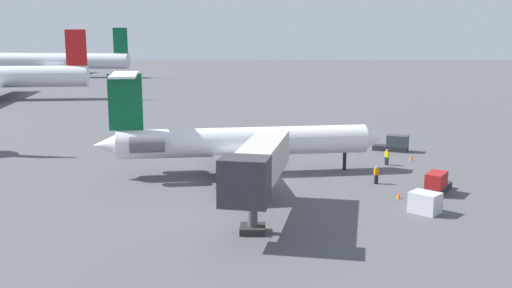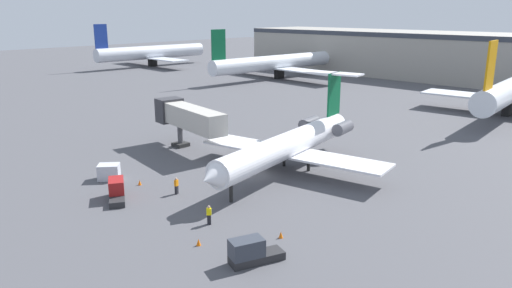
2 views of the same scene
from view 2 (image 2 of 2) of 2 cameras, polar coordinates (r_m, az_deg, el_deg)
ground_plane at (r=54.27m, az=0.06°, el=-3.45°), size 400.00×400.00×0.10m
regional_jet at (r=54.11m, az=4.16°, el=0.14°), size 22.61×28.65×9.98m
jet_bridge at (r=62.96m, az=-8.17°, el=3.20°), size 13.70×5.00×6.06m
ground_crew_marshaller at (r=41.59m, az=-5.51°, el=-8.23°), size 0.47×0.47×1.69m
ground_crew_loader at (r=48.56m, az=-9.29°, el=-4.83°), size 0.38×0.46×1.69m
baggage_tug_lead at (r=35.52m, az=-0.58°, el=-12.53°), size 2.72×4.24×1.90m
baggage_tug_trailing at (r=48.50m, az=-15.97°, el=-5.29°), size 4.16×3.24×1.90m
cargo_container_uld at (r=54.36m, az=-16.81°, el=-3.13°), size 2.70×2.75×1.64m
traffic_cone_near at (r=51.92m, az=-13.44°, el=-4.40°), size 0.36×0.36×0.55m
traffic_cone_mid at (r=38.41m, az=-6.73°, el=-11.32°), size 0.36×0.36×0.55m
traffic_cone_far at (r=39.36m, az=2.92°, el=-10.53°), size 0.36×0.36×0.55m
parked_airliner_west_end at (r=161.74m, az=-12.11°, el=10.40°), size 32.10×38.08×13.54m
parked_airliner_west_mid at (r=129.82m, az=2.68°, el=9.48°), size 37.30×44.14×13.17m
parked_airliner_centre at (r=93.42m, az=27.57°, el=5.51°), size 29.24×34.53×13.33m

